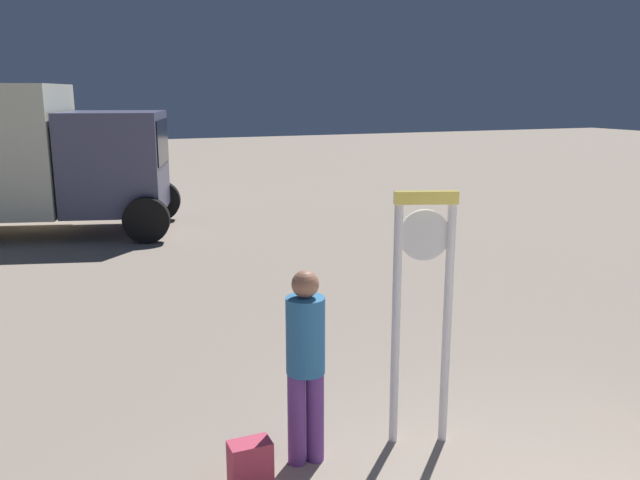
# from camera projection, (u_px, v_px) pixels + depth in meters

# --- Properties ---
(standing_clock) EXTENTS (0.50, 0.25, 2.12)m
(standing_clock) POSITION_uv_depth(u_px,v_px,m) (423.00, 290.00, 5.23)
(standing_clock) COLOR white
(standing_clock) RESTS_ON ground_plane
(person_near_clock) EXTENTS (0.30, 0.30, 1.57)m
(person_near_clock) POSITION_uv_depth(u_px,v_px,m) (306.00, 358.00, 5.00)
(person_near_clock) COLOR #6E3C8E
(person_near_clock) RESTS_ON ground_plane
(backpack) EXTENTS (0.31, 0.23, 0.40)m
(backpack) POSITION_uv_depth(u_px,v_px,m) (250.00, 467.00, 4.76)
(backpack) COLOR #CA3D58
(backpack) RESTS_ON ground_plane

